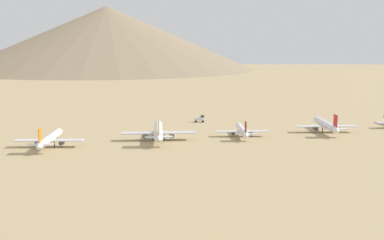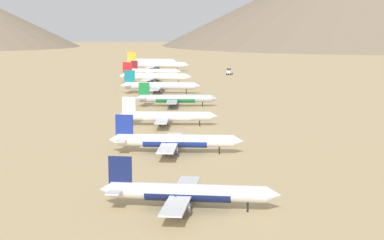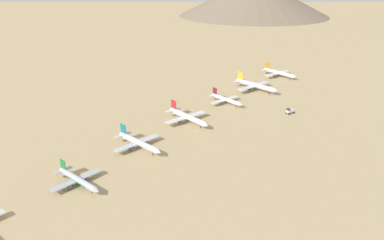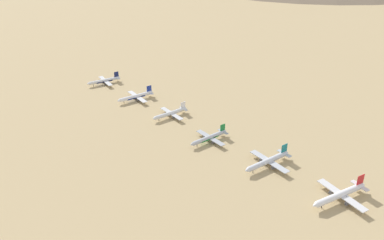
{
  "view_description": "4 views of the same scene",
  "coord_description": "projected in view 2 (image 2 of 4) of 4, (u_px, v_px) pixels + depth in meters",
  "views": [
    {
      "loc": [
        -216.45,
        161.99,
        43.58
      ],
      "look_at": [
        8.02,
        109.66,
        6.45
      ],
      "focal_mm": 44.66,
      "sensor_mm": 36.0,
      "label": 1
    },
    {
      "loc": [
        0.54,
        -278.53,
        30.97
      ],
      "look_at": [
        7.64,
        -113.7,
        5.7
      ],
      "focal_mm": 60.13,
      "sensor_mm": 36.0,
      "label": 2
    },
    {
      "loc": [
        138.04,
        -129.8,
        92.24
      ],
      "look_at": [
        0.79,
        42.32,
        3.54
      ],
      "focal_mm": 36.48,
      "sensor_mm": 36.0,
      "label": 3
    },
    {
      "loc": [
        164.25,
        122.35,
        133.13
      ],
      "look_at": [
        -3.11,
        -69.24,
        3.33
      ],
      "focal_mm": 38.54,
      "sensor_mm": 36.0,
      "label": 4
    }
  ],
  "objects": [
    {
      "name": "parked_jet_8",
      "position": [
        151.0,
        61.0,
        452.41
      ],
      "size": [
        35.58,
        29.17,
        10.33
      ],
      "color": "white",
      "rests_on": "ground"
    },
    {
      "name": "parked_jet_5",
      "position": [
        154.0,
        77.0,
        322.77
      ],
      "size": [
        37.31,
        30.58,
        10.83
      ],
      "color": "white",
      "rests_on": "ground"
    },
    {
      "name": "parked_jet_6",
      "position": [
        154.0,
        71.0,
        366.45
      ],
      "size": [
        30.75,
        25.2,
        8.92
      ],
      "color": "white",
      "rests_on": "ground"
    },
    {
      "name": "parked_jet_2",
      "position": [
        166.0,
        116.0,
        192.43
      ],
      "size": [
        30.4,
        24.71,
        8.76
      ],
      "color": "silver",
      "rests_on": "ground"
    },
    {
      "name": "parked_jet_0",
      "position": [
        187.0,
        193.0,
        106.46
      ],
      "size": [
        30.42,
        24.88,
        8.8
      ],
      "color": "silver",
      "rests_on": "ground"
    },
    {
      "name": "parked_jet_4",
      "position": [
        159.0,
        86.0,
        278.64
      ],
      "size": [
        35.31,
        28.75,
        10.18
      ],
      "color": "silver",
      "rests_on": "ground"
    },
    {
      "name": "parked_jet_3",
      "position": [
        175.0,
        99.0,
        236.29
      ],
      "size": [
        30.76,
        24.98,
        8.87
      ],
      "color": "#B2B7C1",
      "rests_on": "ground"
    },
    {
      "name": "parked_jet_1",
      "position": [
        174.0,
        141.0,
        151.86
      ],
      "size": [
        32.23,
        26.26,
        9.29
      ],
      "color": "white",
      "rests_on": "ground"
    },
    {
      "name": "service_truck",
      "position": [
        229.0,
        71.0,
        377.79
      ],
      "size": [
        4.21,
        5.67,
        3.9
      ],
      "color": "silver",
      "rests_on": "ground"
    },
    {
      "name": "ground_plane",
      "position": [
        163.0,
        94.0,
        279.73
      ],
      "size": [
        2097.72,
        2097.72,
        0.0
      ],
      "primitive_type": "plane",
      "color": "tan"
    },
    {
      "name": "parked_jet_7",
      "position": [
        155.0,
        65.0,
        405.67
      ],
      "size": [
        41.58,
        33.98,
        12.01
      ],
      "color": "silver",
      "rests_on": "ground"
    }
  ]
}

